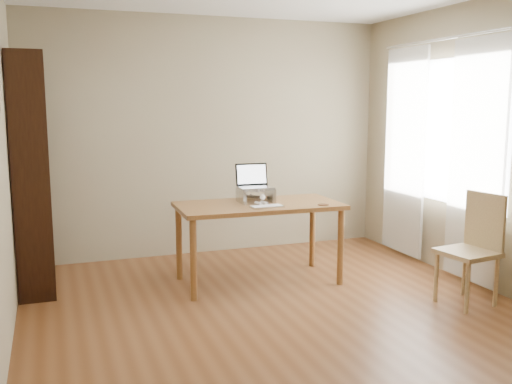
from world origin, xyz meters
name	(u,v)px	position (x,y,z in m)	size (l,w,h in m)	color
room	(294,154)	(0.03, 0.01, 1.30)	(4.04, 4.54, 2.64)	brown
bookshelf	(33,174)	(-1.83, 1.55, 1.05)	(0.30, 0.90, 2.10)	black
curtains	(437,154)	(1.92, 0.80, 1.17)	(0.03, 1.90, 2.25)	white
desk	(259,213)	(0.12, 1.02, 0.66)	(1.52, 0.79, 0.75)	brown
laptop_stand	(256,193)	(0.12, 1.10, 0.83)	(0.32, 0.25, 0.13)	silver
laptop	(254,182)	(0.12, 1.15, 0.94)	(0.32, 0.27, 0.22)	silver
keyboard	(267,207)	(0.12, 0.80, 0.76)	(0.30, 0.14, 0.02)	silver
coaster	(323,205)	(0.65, 0.74, 0.75)	(0.10, 0.10, 0.01)	#54391D
cat	(252,194)	(0.09, 1.13, 0.82)	(0.26, 0.49, 0.17)	#443A35
chair	(475,245)	(1.61, -0.15, 0.50)	(0.47, 0.47, 0.93)	tan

